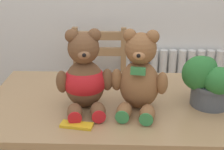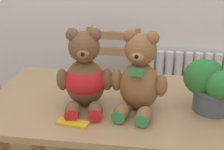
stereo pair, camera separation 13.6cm
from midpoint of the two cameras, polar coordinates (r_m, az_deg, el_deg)
radiator at (r=2.61m, az=14.71°, el=-3.58°), size 0.80×0.10×0.66m
dining_table at (r=1.53m, az=3.43°, el=-8.77°), size 1.21×0.71×0.74m
wooden_chair_behind at (r=2.27m, az=1.43°, el=-2.60°), size 0.40×0.45×0.87m
teddy_bear_left at (r=1.37m, az=-2.16°, el=-0.31°), size 0.25×0.27×0.36m
teddy_bear_right at (r=1.34m, az=7.86°, el=-0.50°), size 0.25×0.27×0.36m
potted_plant at (r=1.43m, az=20.51°, el=-1.87°), size 0.26×0.23×0.24m
chocolate_bar at (r=1.29m, az=-4.18°, el=-8.84°), size 0.14×0.07×0.01m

